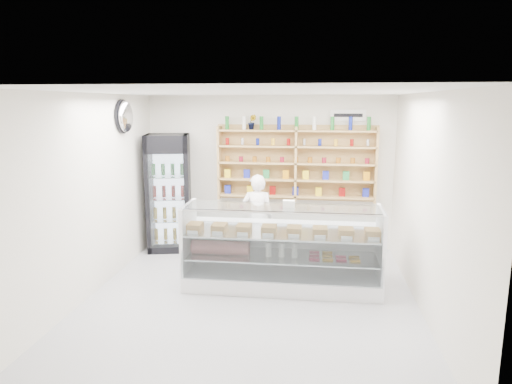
# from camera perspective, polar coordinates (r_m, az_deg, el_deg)

# --- Properties ---
(room) EXTENTS (5.00, 5.00, 5.00)m
(room) POSITION_cam_1_polar(r_m,az_deg,el_deg) (6.01, -0.74, -1.06)
(room) COLOR #A1A1A5
(room) RESTS_ON ground
(display_counter) EXTENTS (2.82, 0.84, 1.23)m
(display_counter) POSITION_cam_1_polar(r_m,az_deg,el_deg) (6.74, 3.23, -9.08)
(display_counter) COLOR white
(display_counter) RESTS_ON floor
(shop_worker) EXTENTS (0.56, 0.38, 1.49)m
(shop_worker) POSITION_cam_1_polar(r_m,az_deg,el_deg) (7.79, 0.16, -3.18)
(shop_worker) COLOR white
(shop_worker) RESTS_ON floor
(drinks_cooler) EXTENTS (0.90, 0.89, 2.11)m
(drinks_cooler) POSITION_cam_1_polar(r_m,az_deg,el_deg) (8.47, -10.84, -0.03)
(drinks_cooler) COLOR black
(drinks_cooler) RESTS_ON floor
(wall_shelving) EXTENTS (2.84, 0.28, 1.33)m
(wall_shelving) POSITION_cam_1_polar(r_m,az_deg,el_deg) (8.23, 5.01, 3.57)
(wall_shelving) COLOR #AB8851
(wall_shelving) RESTS_ON back_wall
(potted_plant) EXTENTS (0.15, 0.12, 0.27)m
(potted_plant) POSITION_cam_1_polar(r_m,az_deg,el_deg) (8.24, -0.49, 8.75)
(potted_plant) COLOR #1E6626
(potted_plant) RESTS_ON wall_shelving
(security_mirror) EXTENTS (0.15, 0.50, 0.50)m
(security_mirror) POSITION_cam_1_polar(r_m,az_deg,el_deg) (7.64, -15.98, 9.05)
(security_mirror) COLOR silver
(security_mirror) RESTS_ON left_wall
(wall_sign) EXTENTS (0.62, 0.03, 0.20)m
(wall_sign) POSITION_cam_1_polar(r_m,az_deg,el_deg) (8.31, 11.45, 9.38)
(wall_sign) COLOR white
(wall_sign) RESTS_ON back_wall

